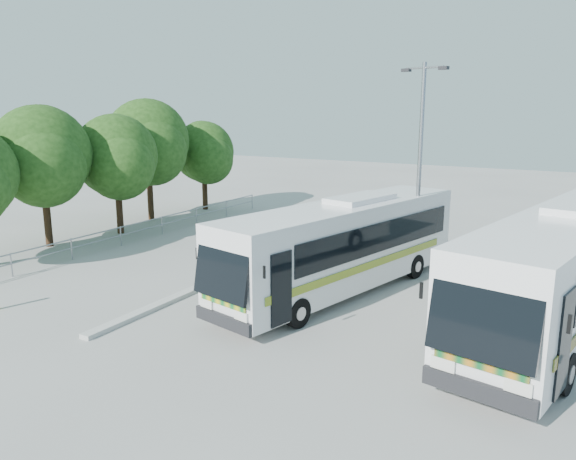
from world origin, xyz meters
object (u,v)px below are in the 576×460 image
Objects in this scene: tree_far_d at (148,141)px; tree_far_e at (204,152)px; coach_adjacent at (564,268)px; lamppost at (420,162)px; tree_far_b at (42,155)px; tree_far_c at (117,156)px; coach_main at (343,244)px.

tree_far_e is (0.68, 4.50, -0.93)m from tree_far_d.
coach_adjacent is 1.58× the size of lamppost.
tree_far_c is (0.89, 3.90, -0.31)m from tree_far_b.
tree_far_b is 12.13m from tree_far_e.
tree_far_b is at bearing -147.94° from lamppost.
tree_far_b is 0.52× the size of coach_adjacent.
coach_adjacent reaches higher than coach_main.
coach_adjacent is at bearing -11.77° from lamppost.
lamppost is (16.97, -8.06, 0.81)m from tree_far_e.
coach_adjacent is (22.11, -3.21, -2.25)m from tree_far_c.
lamppost reaches higher than tree_far_d.
lamppost is (-5.65, 3.36, 2.69)m from coach_adjacent.
lamppost reaches higher than tree_far_c.
coach_adjacent is (7.42, -0.11, 0.17)m from coach_main.
lamppost is (16.47, 0.14, 0.43)m from tree_far_c.
tree_far_c is 22.46m from coach_adjacent.
tree_far_e is at bearing 81.37° from tree_far_d.
tree_far_e is (0.39, 12.10, -0.68)m from tree_far_b.
tree_far_b is 1.07× the size of tree_far_c.
tree_far_e reaches higher than coach_main.
lamppost is (1.78, 3.24, 2.86)m from coach_main.
tree_far_b is 17.83m from lamppost.
coach_main is (15.88, -6.80, -2.98)m from tree_far_d.
coach_adjacent is at bearing -16.52° from tree_far_d.
tree_far_c is 8.22m from tree_far_e.
tree_far_b is 23.16m from coach_adjacent.
coach_main is at bearing 2.94° from tree_far_b.
tree_far_d is 17.53m from coach_main.
tree_far_e reaches higher than coach_adjacent.
tree_far_b is 0.82× the size of lamppost.
tree_far_b is 0.95× the size of tree_far_d.
tree_far_b reaches higher than tree_far_e.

